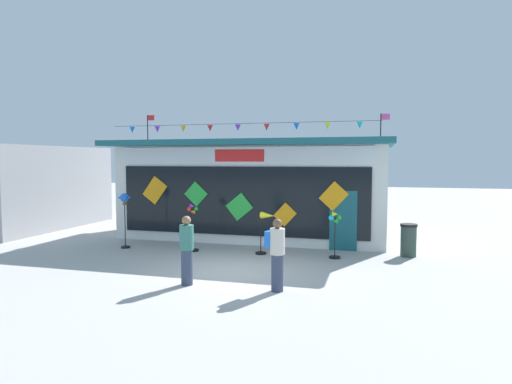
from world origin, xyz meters
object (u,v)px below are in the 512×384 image
at_px(trash_bin, 408,240).
at_px(wind_spinner_center_left, 266,225).
at_px(kite_shop_building, 255,188).
at_px(wind_spinner_far_left, 125,206).
at_px(wind_spinner_center_right, 335,230).
at_px(person_mid_plaza, 187,250).
at_px(person_near_camera, 277,253).
at_px(wind_spinner_left, 193,226).

bearing_deg(trash_bin, wind_spinner_center_left, -168.52).
bearing_deg(kite_shop_building, wind_spinner_far_left, -134.82).
xyz_separation_m(wind_spinner_far_left, trash_bin, (9.29, 1.17, -0.93)).
relative_size(wind_spinner_center_right, person_mid_plaza, 0.86).
bearing_deg(wind_spinner_center_right, wind_spinner_far_left, -177.81).
xyz_separation_m(kite_shop_building, person_near_camera, (2.48, -7.15, -1.01)).
distance_m(person_mid_plaza, trash_bin, 7.18).
relative_size(kite_shop_building, trash_bin, 10.14).
bearing_deg(wind_spinner_far_left, wind_spinner_left, 2.59).
bearing_deg(wind_spinner_center_right, person_near_camera, -104.55).
height_order(wind_spinner_far_left, wind_spinner_center_right, wind_spinner_far_left).
distance_m(person_near_camera, trash_bin, 5.65).
xyz_separation_m(kite_shop_building, wind_spinner_left, (-1.17, -3.54, -1.06)).
bearing_deg(wind_spinner_left, kite_shop_building, 71.75).
xyz_separation_m(kite_shop_building, wind_spinner_far_left, (-3.63, -3.65, -0.44)).
relative_size(wind_spinner_far_left, trash_bin, 1.83).
distance_m(wind_spinner_center_right, trash_bin, 2.40).
bearing_deg(trash_bin, wind_spinner_left, -171.20).
bearing_deg(kite_shop_building, wind_spinner_center_left, -69.35).
bearing_deg(wind_spinner_left, person_near_camera, -44.67).
bearing_deg(trash_bin, person_mid_plaza, -138.62).
bearing_deg(wind_spinner_center_right, wind_spinner_center_left, 179.84).
bearing_deg(trash_bin, wind_spinner_far_left, -172.83).
xyz_separation_m(wind_spinner_center_right, trash_bin, (2.20, 0.90, -0.36)).
bearing_deg(wind_spinner_left, person_mid_plaza, -68.60).
bearing_deg(wind_spinner_center_right, wind_spinner_left, -178.03).
height_order(kite_shop_building, wind_spinner_center_right, kite_shop_building).
bearing_deg(person_near_camera, wind_spinner_center_left, 40.01).
height_order(kite_shop_building, wind_spinner_center_left, kite_shop_building).
bearing_deg(wind_spinner_center_right, person_mid_plaza, -129.63).
xyz_separation_m(wind_spinner_left, person_mid_plaza, (1.44, -3.68, 0.02)).
xyz_separation_m(wind_spinner_left, person_near_camera, (3.65, -3.61, 0.06)).
height_order(wind_spinner_far_left, person_near_camera, wind_spinner_far_left).
bearing_deg(wind_spinner_far_left, kite_shop_building, 45.18).
bearing_deg(kite_shop_building, wind_spinner_left, -108.25).
distance_m(kite_shop_building, person_near_camera, 7.63).
distance_m(kite_shop_building, wind_spinner_center_right, 4.94).
relative_size(wind_spinner_far_left, person_near_camera, 1.12).
distance_m(kite_shop_building, wind_spinner_center_left, 3.73).
relative_size(kite_shop_building, wind_spinner_center_left, 7.61).
relative_size(kite_shop_building, wind_spinner_center_right, 7.18).
height_order(wind_spinner_center_right, person_mid_plaza, person_mid_plaza).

